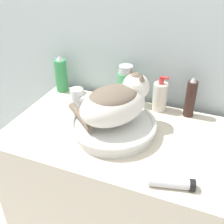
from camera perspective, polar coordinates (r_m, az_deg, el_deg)
wall_back at (r=1.28m, az=7.53°, el=18.13°), size 8.00×0.05×2.40m
vanity_counter at (r=1.43m, az=1.49°, el=-17.55°), size 0.93×0.55×0.82m
sink_basin at (r=1.13m, az=0.25°, el=-2.89°), size 0.35×0.35×0.05m
cat at (r=1.08m, az=0.80°, el=2.20°), size 0.36×0.34×0.19m
faucet at (r=1.24m, az=-6.72°, el=2.63°), size 0.15×0.09×0.14m
hairspray_can_black at (r=1.26m, az=15.66°, el=2.72°), size 0.04×0.04×0.19m
mouthwash_bottle at (r=1.31m, az=2.74°, el=5.37°), size 0.07×0.07×0.19m
spray_bottle_trigger at (r=1.45m, az=-10.30°, el=7.45°), size 0.06×0.06×0.19m
soap_pump_bottle at (r=1.28m, az=9.70°, el=3.16°), size 0.06×0.06×0.17m
cream_tube at (r=0.93m, az=12.17°, el=-13.94°), size 0.15×0.07×0.04m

